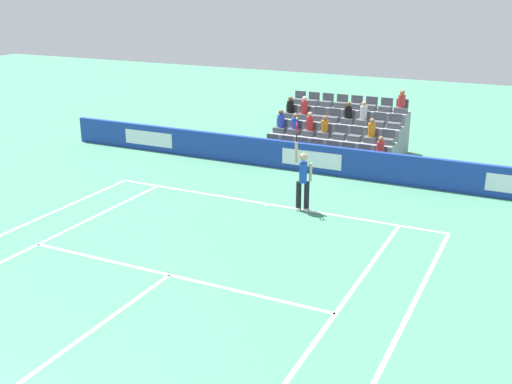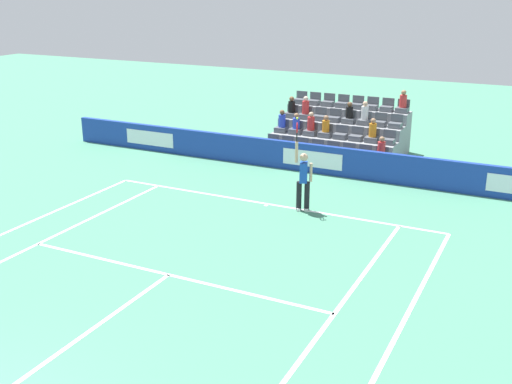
{
  "view_description": "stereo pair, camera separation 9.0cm",
  "coord_description": "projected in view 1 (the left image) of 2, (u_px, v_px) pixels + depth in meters",
  "views": [
    {
      "loc": [
        -7.63,
        4.57,
        6.54
      ],
      "look_at": [
        -0.58,
        -9.87,
        1.1
      ],
      "focal_mm": 43.53,
      "sensor_mm": 36.0,
      "label": 1
    },
    {
      "loc": [
        -7.71,
        4.53,
        6.54
      ],
      "look_at": [
        -0.58,
        -9.87,
        1.1
      ],
      "focal_mm": 43.53,
      "sensor_mm": 36.0,
      "label": 2
    }
  ],
  "objects": [
    {
      "name": "line_baseline",
      "position": [
        268.0,
        204.0,
        19.28
      ],
      "size": [
        10.97,
        0.1,
        0.01
      ],
      "primitive_type": "cube",
      "color": "white",
      "rests_on": "ground"
    },
    {
      "name": "line_singles_sideline_right",
      "position": [
        328.0,
        324.0,
        12.51
      ],
      "size": [
        0.1,
        11.89,
        0.01
      ],
      "primitive_type": "cube",
      "color": "white",
      "rests_on": "ground"
    },
    {
      "name": "line_centre_service",
      "position": [
        76.0,
        342.0,
        11.88
      ],
      "size": [
        0.1,
        6.4,
        0.01
      ],
      "primitive_type": "cube",
      "color": "white",
      "rests_on": "ground"
    },
    {
      "name": "tennis_player",
      "position": [
        303.0,
        179.0,
        18.45
      ],
      "size": [
        0.54,
        0.43,
        2.85
      ],
      "color": "black",
      "rests_on": "ground"
    },
    {
      "name": "line_service",
      "position": [
        169.0,
        275.0,
        14.6
      ],
      "size": [
        8.23,
        0.1,
        0.01
      ],
      "primitive_type": "cube",
      "color": "white",
      "rests_on": "ground"
    },
    {
      "name": "line_singles_sideline_left",
      "position": [
        25.0,
        251.0,
        15.92
      ],
      "size": [
        0.1,
        11.89,
        0.01
      ],
      "primitive_type": "cube",
      "color": "white",
      "rests_on": "ground"
    },
    {
      "name": "sponsor_barrier",
      "position": [
        312.0,
        158.0,
        22.35
      ],
      "size": [
        21.25,
        0.22,
        1.04
      ],
      "color": "#193899",
      "rests_on": "ground"
    },
    {
      "name": "line_doubles_sideline_right",
      "position": [
        395.0,
        340.0,
        11.94
      ],
      "size": [
        0.1,
        11.89,
        0.01
      ],
      "primitive_type": "cube",
      "color": "white",
      "rests_on": "ground"
    },
    {
      "name": "line_centre_mark",
      "position": [
        266.0,
        205.0,
        19.19
      ],
      "size": [
        0.1,
        0.2,
        0.01
      ],
      "primitive_type": "cube",
      "color": "white",
      "rests_on": "ground"
    },
    {
      "name": "stadium_stand",
      "position": [
        339.0,
        137.0,
        24.8
      ],
      "size": [
        4.96,
        3.8,
        2.56
      ],
      "color": "gray",
      "rests_on": "ground"
    }
  ]
}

